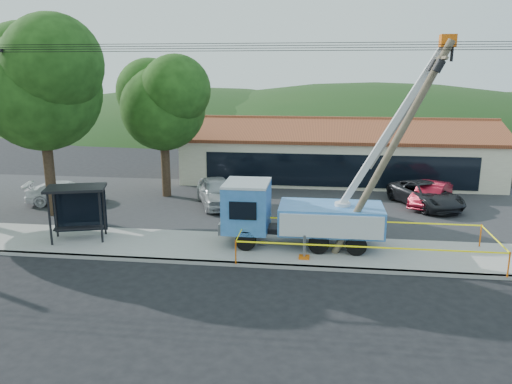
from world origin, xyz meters
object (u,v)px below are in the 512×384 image
Objects in this scene: utility_truck at (298,212)px; car_red at (430,208)px; car_silver at (217,207)px; bus_shelter at (77,200)px; car_dark at (424,208)px; car_white at (67,205)px; leaning_pole at (395,142)px.

utility_truck reaches higher than car_red.
car_silver is (-5.08, 6.42, -1.71)m from utility_truck.
bus_shelter reaches higher than car_dark.
utility_truck is 11.07m from car_red.
bus_shelter is 7.63m from car_white.
bus_shelter is 19.84m from car_red.
car_silver is at bearing 161.77° from car_dark.
car_silver reaches higher than car_white.
car_white is at bearing 160.05° from leaning_pole.
bus_shelter reaches higher than car_white.
bus_shelter reaches higher than car_silver.
car_silver is (-9.07, 7.29, -5.08)m from leaning_pole.
leaning_pole is 14.64m from bus_shelter.
utility_truck is 8.36m from car_silver.
car_silver is at bearing 35.86° from bus_shelter.
car_dark is (17.52, 8.21, -2.03)m from bus_shelter.
leaning_pole is at bearing -126.19° from car_white.
utility_truck is at bearing -128.22° from car_white.
bus_shelter reaches higher than car_red.
leaning_pole is 1.96× the size of car_white.
leaning_pole is (3.99, -0.87, 3.37)m from utility_truck.
leaning_pole reaches higher than car_red.
car_silver is at bearing 128.34° from utility_truck.
bus_shelter is at bearing -163.92° from car_white.
leaning_pole reaches higher than car_white.
leaning_pole is at bearing -85.25° from car_red.
car_silver is at bearing -146.46° from car_red.
utility_truck is 1.83× the size of car_dark.
bus_shelter is at bearing -179.29° from car_dark.
bus_shelter is 0.65× the size of car_white.
car_red is at bearing 67.97° from leaning_pole.
car_silver is at bearing -102.06° from car_white.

